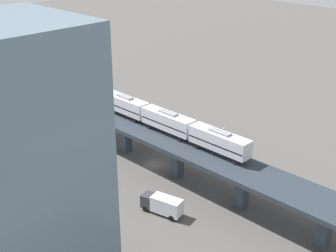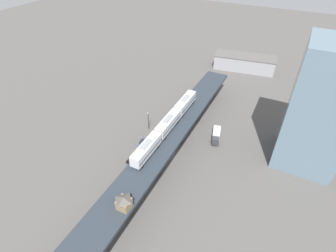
{
  "view_description": "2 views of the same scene",
  "coord_description": "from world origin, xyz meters",
  "px_view_note": "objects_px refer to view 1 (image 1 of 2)",
  "views": [
    {
      "loc": [
        56.97,
        60.25,
        44.67
      ],
      "look_at": [
        -1.4,
        2.6,
        8.8
      ],
      "focal_mm": 50.0,
      "sensor_mm": 36.0,
      "label": 1
    },
    {
      "loc": [
        26.49,
        -52.69,
        56.83
      ],
      "look_at": [
        -1.4,
        2.6,
        8.8
      ],
      "focal_mm": 28.0,
      "sensor_mm": 36.0,
      "label": 2
    }
  ],
  "objects_px": {
    "subway_train": "(168,121)",
    "delivery_truck": "(162,204)",
    "office_tower": "(16,183)",
    "street_lamp": "(223,140)",
    "street_car_blue": "(185,146)",
    "signal_hut": "(66,94)",
    "street_car_black": "(157,137)"
  },
  "relations": [
    {
      "from": "street_car_blue",
      "to": "office_tower",
      "type": "relative_size",
      "value": 0.13
    },
    {
      "from": "subway_train",
      "to": "office_tower",
      "type": "relative_size",
      "value": 1.03
    },
    {
      "from": "subway_train",
      "to": "delivery_truck",
      "type": "xyz_separation_m",
      "value": [
        12.29,
        10.81,
        -8.08
      ]
    },
    {
      "from": "signal_hut",
      "to": "office_tower",
      "type": "height_order",
      "value": "office_tower"
    },
    {
      "from": "street_lamp",
      "to": "street_car_blue",
      "type": "bearing_deg",
      "value": -72.04
    },
    {
      "from": "street_car_blue",
      "to": "subway_train",
      "type": "bearing_deg",
      "value": 18.38
    },
    {
      "from": "delivery_truck",
      "to": "office_tower",
      "type": "xyz_separation_m",
      "value": [
        25.85,
        3.11,
        16.24
      ]
    },
    {
      "from": "delivery_truck",
      "to": "street_lamp",
      "type": "relative_size",
      "value": 1.08
    },
    {
      "from": "street_car_black",
      "to": "subway_train",
      "type": "bearing_deg",
      "value": 56.48
    },
    {
      "from": "delivery_truck",
      "to": "street_lamp",
      "type": "xyz_separation_m",
      "value": [
        -22.61,
        -5.23,
        2.35
      ]
    },
    {
      "from": "street_lamp",
      "to": "office_tower",
      "type": "xyz_separation_m",
      "value": [
        48.46,
        8.34,
        13.89
      ]
    },
    {
      "from": "street_car_black",
      "to": "street_lamp",
      "type": "distance_m",
      "value": 16.36
    },
    {
      "from": "delivery_truck",
      "to": "street_lamp",
      "type": "height_order",
      "value": "street_lamp"
    },
    {
      "from": "delivery_truck",
      "to": "subway_train",
      "type": "bearing_deg",
      "value": -138.67
    },
    {
      "from": "street_car_black",
      "to": "delivery_truck",
      "type": "distance_m",
      "value": 28.18
    },
    {
      "from": "subway_train",
      "to": "signal_hut",
      "type": "height_order",
      "value": "subway_train"
    },
    {
      "from": "street_car_blue",
      "to": "street_lamp",
      "type": "xyz_separation_m",
      "value": [
        -2.64,
        8.13,
        3.17
      ]
    },
    {
      "from": "subway_train",
      "to": "signal_hut",
      "type": "distance_m",
      "value": 28.94
    },
    {
      "from": "subway_train",
      "to": "street_car_blue",
      "type": "xyz_separation_m",
      "value": [
        -7.68,
        -2.55,
        -8.9
      ]
    },
    {
      "from": "signal_hut",
      "to": "street_car_black",
      "type": "xyz_separation_m",
      "value": [
        -10.41,
        18.64,
        -8.16
      ]
    },
    {
      "from": "street_car_black",
      "to": "street_lamp",
      "type": "relative_size",
      "value": 0.67
    },
    {
      "from": "subway_train",
      "to": "street_car_black",
      "type": "relative_size",
      "value": 7.97
    },
    {
      "from": "street_car_blue",
      "to": "office_tower",
      "type": "bearing_deg",
      "value": 19.77
    },
    {
      "from": "street_car_blue",
      "to": "signal_hut",
      "type": "bearing_deg",
      "value": -66.35
    },
    {
      "from": "subway_train",
      "to": "office_tower",
      "type": "height_order",
      "value": "office_tower"
    },
    {
      "from": "subway_train",
      "to": "street_car_black",
      "type": "distance_m",
      "value": 14.98
    },
    {
      "from": "signal_hut",
      "to": "street_lamp",
      "type": "height_order",
      "value": "signal_hut"
    },
    {
      "from": "street_lamp",
      "to": "subway_train",
      "type": "bearing_deg",
      "value": -28.41
    },
    {
      "from": "street_car_blue",
      "to": "street_lamp",
      "type": "bearing_deg",
      "value": 107.96
    },
    {
      "from": "street_car_blue",
      "to": "delivery_truck",
      "type": "bearing_deg",
      "value": 33.78
    },
    {
      "from": "street_car_blue",
      "to": "street_car_black",
      "type": "bearing_deg",
      "value": -82.19
    },
    {
      "from": "street_car_black",
      "to": "signal_hut",
      "type": "bearing_deg",
      "value": -60.81
    }
  ]
}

